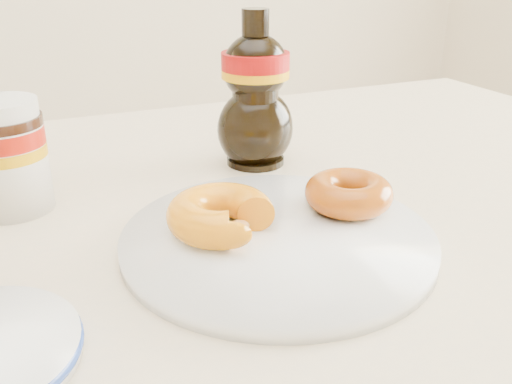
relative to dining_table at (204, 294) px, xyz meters
name	(u,v)px	position (x,y,z in m)	size (l,w,h in m)	color
dining_table	(204,294)	(0.00, 0.00, 0.00)	(1.40, 0.90, 0.75)	beige
plate	(278,239)	(0.05, -0.07, 0.09)	(0.29, 0.29, 0.01)	white
donut_bitten	(221,214)	(0.00, -0.05, 0.11)	(0.10, 0.10, 0.03)	orange
donut_whole	(349,193)	(0.14, -0.05, 0.11)	(0.09, 0.09, 0.03)	#9E320A
nutella_jar	(5,152)	(-0.17, 0.11, 0.15)	(0.08, 0.08, 0.12)	white
syrup_bottle	(255,90)	(0.12, 0.14, 0.18)	(0.10, 0.08, 0.19)	black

